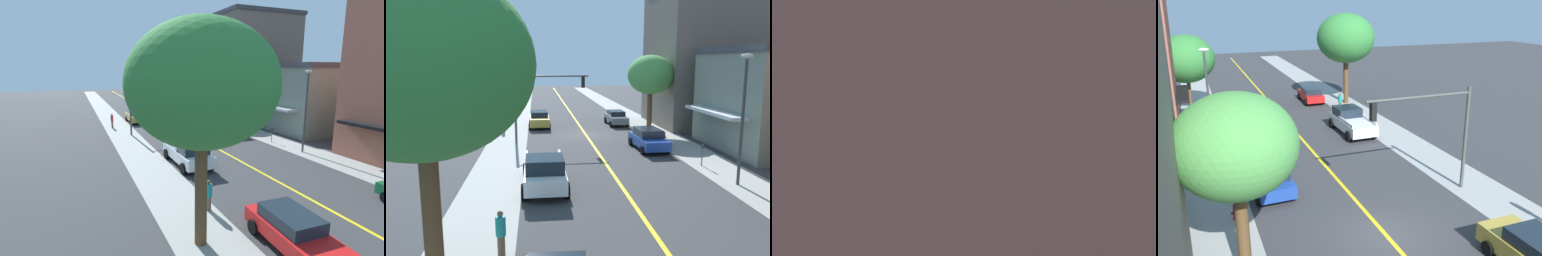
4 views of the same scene
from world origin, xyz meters
TOP-DOWN VIEW (x-y plane):
  - ground_plane at (0.00, 0.00)m, footprint 140.00×140.00m
  - sidewalk_right at (6.82, 0.00)m, footprint 3.18×126.00m
  - road_centerline_stripe at (0.00, 0.00)m, footprint 0.20×126.00m
  - street_tree_left_near at (7.19, 23.63)m, footprint 5.63×5.63m
  - street_tree_right_corner at (-6.18, -0.95)m, footprint 4.26×4.26m
  - street_tree_left_far at (-7.47, 25.66)m, footprint 5.07×5.07m
  - fire_hydrant at (-6.02, 3.79)m, footprint 0.44×0.24m
  - parking_meter at (-5.95, 11.20)m, footprint 0.12×0.18m
  - traffic_light_mast at (4.09, 2.85)m, footprint 5.97×0.32m
  - street_lamp at (-6.28, 14.97)m, footprint 0.70×0.36m
  - red_sedan_right_curb at (3.98, 25.30)m, footprint 2.11×4.48m
  - blue_sedan_left_curb at (-3.90, 6.39)m, footprint 2.21×4.64m
  - green_sedan_left_curb at (-4.14, 25.57)m, footprint 2.15×4.33m
  - gold_sedan_right_curb at (4.12, -4.52)m, footprint 2.13×4.71m
  - white_pickup_truck at (4.06, 14.39)m, footprint 2.34×5.48m
  - pedestrian_teal_shirt at (5.68, 21.23)m, footprint 0.35×0.35m

SIDE VIEW (x-z plane):
  - ground_plane at x=0.00m, z-range 0.00..0.00m
  - road_centerline_stripe at x=0.00m, z-range 0.00..0.00m
  - sidewalk_right at x=6.82m, z-range 0.00..0.01m
  - fire_hydrant at x=-6.02m, z-range 0.00..0.83m
  - green_sedan_left_curb at x=-4.14m, z-range 0.05..1.41m
  - red_sedan_right_curb at x=3.98m, z-range 0.04..1.52m
  - blue_sedan_left_curb at x=-3.90m, z-range 0.03..1.60m
  - gold_sedan_right_curb at x=4.12m, z-range 0.04..1.63m
  - pedestrian_teal_shirt at x=5.68m, z-range 0.04..1.64m
  - white_pickup_truck at x=4.06m, z-range -0.01..1.84m
  - parking_meter at x=-5.95m, z-range 0.22..1.62m
  - traffic_light_mast at x=4.09m, z-range 1.11..6.81m
  - street_lamp at x=-6.28m, z-range 0.78..7.70m
  - street_tree_left_far at x=-7.47m, z-range 1.36..8.42m
  - street_tree_right_corner at x=-6.18m, z-range 1.72..8.86m
  - street_tree_left_near at x=7.19m, z-range 1.99..10.82m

